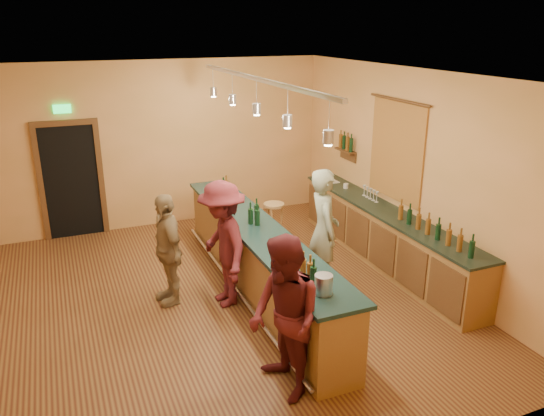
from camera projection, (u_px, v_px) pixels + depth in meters
name	position (u px, v px, depth m)	size (l,w,h in m)	color
floor	(217.00, 301.00, 7.71)	(7.00, 7.00, 0.00)	#4F2416
ceiling	(208.00, 76.00, 6.66)	(6.50, 7.00, 0.02)	silver
wall_back	(161.00, 145.00, 10.23)	(6.50, 0.02, 3.20)	#B88B45
wall_front	(342.00, 325.00, 4.13)	(6.50, 0.02, 3.20)	#B88B45
wall_right	(411.00, 172.00, 8.36)	(0.02, 7.00, 3.20)	#B88B45
doorway	(71.00, 178.00, 9.75)	(1.15, 0.09, 2.48)	black
tapestry	(396.00, 151.00, 8.62)	(0.03, 1.40, 1.60)	maroon
bottle_shelf	(346.00, 144.00, 9.97)	(0.17, 0.55, 0.54)	#542819
back_counter	(385.00, 236.00, 8.78)	(0.60, 4.55, 1.27)	brown
tasting_bar	(258.00, 256.00, 7.74)	(0.73, 5.10, 1.38)	brown
pendant_track	(257.00, 91.00, 6.96)	(0.11, 4.60, 0.50)	silver
bartender	(324.00, 231.00, 7.77)	(0.69, 0.45, 1.88)	gray
customer_a	(285.00, 319.00, 5.53)	(0.88, 0.69, 1.81)	#59191E
customer_b	(167.00, 249.00, 7.47)	(0.96, 0.40, 1.63)	#997A51
customer_c	(223.00, 244.00, 7.39)	(1.18, 0.68, 1.82)	#59191E
bar_stool	(274.00, 211.00, 9.54)	(0.37, 0.37, 0.77)	#A8754B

